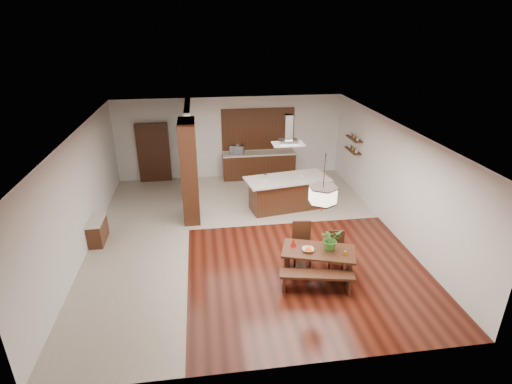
{
  "coord_description": "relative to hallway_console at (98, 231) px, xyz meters",
  "views": [
    {
      "loc": [
        -1.02,
        -9.34,
        5.33
      ],
      "look_at": [
        0.3,
        0.0,
        1.25
      ],
      "focal_mm": 28.0,
      "sensor_mm": 36.0,
      "label": 1
    }
  ],
  "objects": [
    {
      "name": "room_shell",
      "position": [
        3.81,
        -0.2,
        1.75
      ],
      "size": [
        9.0,
        9.04,
        2.92
      ],
      "color": "#331009",
      "rests_on": "ground"
    },
    {
      "name": "tile_hallway",
      "position": [
        1.06,
        -0.2,
        -0.31
      ],
      "size": [
        2.5,
        9.0,
        0.01
      ],
      "primitive_type": "cube",
      "color": "#BAAC9B",
      "rests_on": "ground"
    },
    {
      "name": "tile_kitchen",
      "position": [
        5.06,
        2.3,
        -0.31
      ],
      "size": [
        5.5,
        4.0,
        0.01
      ],
      "primitive_type": "cube",
      "color": "#BAAC9B",
      "rests_on": "ground"
    },
    {
      "name": "soffit_band",
      "position": [
        3.81,
        -0.2,
        2.57
      ],
      "size": [
        8.0,
        9.0,
        0.02
      ],
      "primitive_type": "cube",
      "color": "#3F1A0F",
      "rests_on": "room_shell"
    },
    {
      "name": "partition_pier",
      "position": [
        2.41,
        1.0,
        1.14
      ],
      "size": [
        0.45,
        1.0,
        2.9
      ],
      "primitive_type": "cube",
      "color": "black",
      "rests_on": "ground"
    },
    {
      "name": "partition_stub",
      "position": [
        2.41,
        3.1,
        1.14
      ],
      "size": [
        0.18,
        2.4,
        2.9
      ],
      "primitive_type": "cube",
      "color": "silver",
      "rests_on": "ground"
    },
    {
      "name": "hallway_console",
      "position": [
        0.0,
        0.0,
        0.0
      ],
      "size": [
        0.37,
        0.88,
        0.63
      ],
      "primitive_type": "cube",
      "color": "black",
      "rests_on": "ground"
    },
    {
      "name": "hallway_doorway",
      "position": [
        1.11,
        4.2,
        0.74
      ],
      "size": [
        1.1,
        0.2,
        2.1
      ],
      "primitive_type": "cube",
      "color": "black",
      "rests_on": "ground"
    },
    {
      "name": "rear_counter",
      "position": [
        4.81,
        4.0,
        0.16
      ],
      "size": [
        2.6,
        0.62,
        0.95
      ],
      "color": "black",
      "rests_on": "ground"
    },
    {
      "name": "kitchen_window",
      "position": [
        4.81,
        4.26,
        1.44
      ],
      "size": [
        2.6,
        0.08,
        1.5
      ],
      "primitive_type": "cube",
      "color": "olive",
      "rests_on": "room_shell"
    },
    {
      "name": "shelf_lower",
      "position": [
        7.68,
        2.4,
        1.08
      ],
      "size": [
        0.26,
        0.9,
        0.04
      ],
      "primitive_type": "cube",
      "color": "black",
      "rests_on": "room_shell"
    },
    {
      "name": "shelf_upper",
      "position": [
        7.68,
        2.4,
        1.49
      ],
      "size": [
        0.26,
        0.9,
        0.04
      ],
      "primitive_type": "cube",
      "color": "black",
      "rests_on": "room_shell"
    },
    {
      "name": "dining_table",
      "position": [
        5.22,
        -2.25,
        0.17
      ],
      "size": [
        1.76,
        1.26,
        0.66
      ],
      "rotation": [
        0.0,
        0.0,
        -0.32
      ],
      "color": "black",
      "rests_on": "ground"
    },
    {
      "name": "dining_bench",
      "position": [
        5.04,
        -2.79,
        -0.1
      ],
      "size": [
        1.6,
        0.64,
        0.44
      ],
      "primitive_type": null,
      "rotation": [
        0.0,
        0.0,
        -0.2
      ],
      "color": "black",
      "rests_on": "ground"
    },
    {
      "name": "dining_chair_left",
      "position": [
        5.0,
        -1.66,
        0.18
      ],
      "size": [
        0.49,
        0.49,
        1.0
      ],
      "primitive_type": null,
      "rotation": [
        0.0,
        0.0,
        -0.12
      ],
      "color": "black",
      "rests_on": "ground"
    },
    {
      "name": "dining_chair_right",
      "position": [
        5.75,
        -1.92,
        0.11
      ],
      "size": [
        0.45,
        0.45,
        0.84
      ],
      "primitive_type": null,
      "rotation": [
        0.0,
        0.0,
        -0.23
      ],
      "color": "black",
      "rests_on": "ground"
    },
    {
      "name": "pendant_lantern",
      "position": [
        5.22,
        -2.25,
        1.93
      ],
      "size": [
        0.64,
        0.64,
        1.31
      ],
      "primitive_type": null,
      "color": "#FFE7C3",
      "rests_on": "room_shell"
    },
    {
      "name": "foliage_plant",
      "position": [
        5.47,
        -2.24,
        0.6
      ],
      "size": [
        0.56,
        0.53,
        0.51
      ],
      "primitive_type": "imported",
      "rotation": [
        0.0,
        0.0,
        0.34
      ],
      "color": "#377025",
      "rests_on": "dining_table"
    },
    {
      "name": "fruit_bowl",
      "position": [
        4.97,
        -2.25,
        0.38
      ],
      "size": [
        0.3,
        0.3,
        0.06
      ],
      "primitive_type": "imported",
      "rotation": [
        0.0,
        0.0,
        -0.2
      ],
      "color": "beige",
      "rests_on": "dining_table"
    },
    {
      "name": "napkin_cone",
      "position": [
        4.7,
        -2.0,
        0.45
      ],
      "size": [
        0.16,
        0.16,
        0.2
      ],
      "primitive_type": "cone",
      "rotation": [
        0.0,
        0.0,
        0.27
      ],
      "color": "#AE0E0C",
      "rests_on": "dining_table"
    },
    {
      "name": "gold_ornament",
      "position": [
        5.72,
        -2.54,
        0.4
      ],
      "size": [
        0.09,
        0.09,
        0.1
      ],
      "primitive_type": "cylinder",
      "rotation": [
        0.0,
        0.0,
        0.38
      ],
      "color": "gold",
      "rests_on": "dining_table"
    },
    {
      "name": "kitchen_island",
      "position": [
        5.25,
        1.28,
        0.21
      ],
      "size": [
        2.61,
        1.47,
        1.02
      ],
      "rotation": [
        0.0,
        0.0,
        0.17
      ],
      "color": "black",
      "rests_on": "ground"
    },
    {
      "name": "range_hood",
      "position": [
        5.25,
        1.28,
        2.15
      ],
      "size": [
        0.9,
        0.55,
        0.87
      ],
      "primitive_type": null,
      "color": "silver",
      "rests_on": "room_shell"
    },
    {
      "name": "island_cup",
      "position": [
        5.67,
        1.16,
        0.75
      ],
      "size": [
        0.15,
        0.15,
        0.09
      ],
      "primitive_type": "imported",
      "rotation": [
        0.0,
        0.0,
        0.39
      ],
      "color": "silver",
      "rests_on": "kitchen_island"
    },
    {
      "name": "microwave",
      "position": [
        4.02,
        4.03,
        0.77
      ],
      "size": [
        0.55,
        0.44,
        0.27
      ],
      "primitive_type": "imported",
      "rotation": [
        0.0,
        0.0,
        -0.26
      ],
      "color": "silver",
      "rests_on": "rear_counter"
    }
  ]
}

